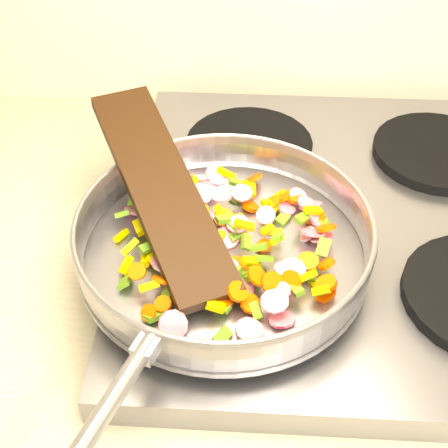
{
  "coord_description": "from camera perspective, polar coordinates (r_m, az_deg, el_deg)",
  "views": [
    {
      "loc": [
        -0.83,
        1.04,
        1.5
      ],
      "look_at": [
        -0.86,
        1.57,
        1.01
      ],
      "focal_mm": 50.0,
      "sensor_mm": 36.0,
      "label": 1
    }
  ],
  "objects": [
    {
      "name": "cooktop",
      "position": [
        0.86,
        11.32,
        -0.21
      ],
      "size": [
        0.6,
        0.6,
        0.04
      ],
      "primitive_type": "cube",
      "color": "#939399",
      "rests_on": "counter_top"
    },
    {
      "name": "grate_fl",
      "position": [
        0.73,
        1.7,
        -5.64
      ],
      "size": [
        0.19,
        0.19,
        0.02
      ],
      "primitive_type": "cylinder",
      "color": "black",
      "rests_on": "cooktop"
    },
    {
      "name": "grate_bl",
      "position": [
        0.94,
        2.3,
        7.17
      ],
      "size": [
        0.19,
        0.19,
        0.02
      ],
      "primitive_type": "cylinder",
      "color": "black",
      "rests_on": "cooktop"
    },
    {
      "name": "grate_br",
      "position": [
        0.98,
        18.95,
        6.25
      ],
      "size": [
        0.19,
        0.19,
        0.02
      ],
      "primitive_type": "cylinder",
      "color": "black",
      "rests_on": "cooktop"
    },
    {
      "name": "saute_pan",
      "position": [
        0.73,
        -0.06,
        -1.24
      ],
      "size": [
        0.39,
        0.54,
        0.06
      ],
      "rotation": [
        0.0,
        0.0,
        -0.36
      ],
      "color": "#9E9EA5",
      "rests_on": "grate_fl"
    },
    {
      "name": "vegetable_heap",
      "position": [
        0.74,
        0.88,
        -1.8
      ],
      "size": [
        0.28,
        0.29,
        0.04
      ],
      "color": "#D9C300",
      "rests_on": "saute_pan"
    },
    {
      "name": "wooden_spatula",
      "position": [
        0.77,
        -5.82,
        3.37
      ],
      "size": [
        0.22,
        0.34,
        0.08
      ],
      "primitive_type": "cube",
      "rotation": [
        0.0,
        -0.2,
        2.03
      ],
      "color": "black",
      "rests_on": "saute_pan"
    }
  ]
}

